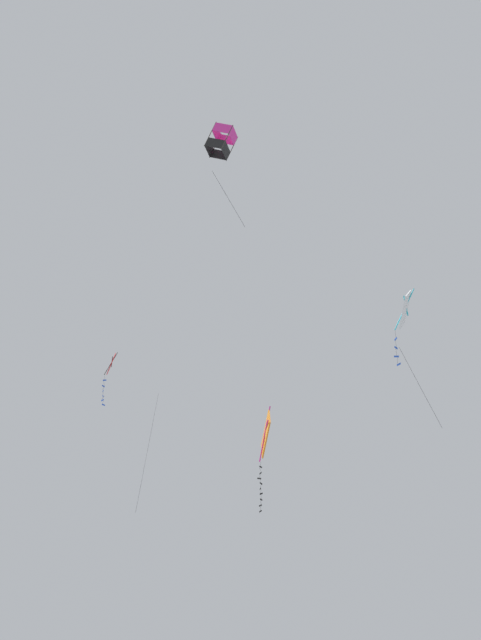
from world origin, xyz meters
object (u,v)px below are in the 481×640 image
kite_diamond_near_right (405,311)px  kite_diamond_low_drifter (266,434)px  kite_box_upper_right (221,142)px  kite_diamond_near_left (112,368)px

kite_diamond_near_right → kite_diamond_low_drifter: bearing=8.9°
kite_diamond_low_drifter → kite_box_upper_right: (-10.99, 6.19, 6.65)m
kite_diamond_low_drifter → kite_diamond_near_right: size_ratio=0.90×
kite_diamond_near_left → kite_box_upper_right: (-14.92, -0.09, 2.58)m
kite_diamond_low_drifter → kite_diamond_near_left: 8.45m
kite_diamond_low_drifter → kite_diamond_near_left: (3.93, 6.28, 4.08)m
kite_box_upper_right → kite_diamond_near_right: 9.87m
kite_diamond_near_left → kite_box_upper_right: 15.14m
kite_diamond_near_left → kite_diamond_near_right: size_ratio=1.62×
kite_box_upper_right → kite_diamond_low_drifter: bearing=6.0°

